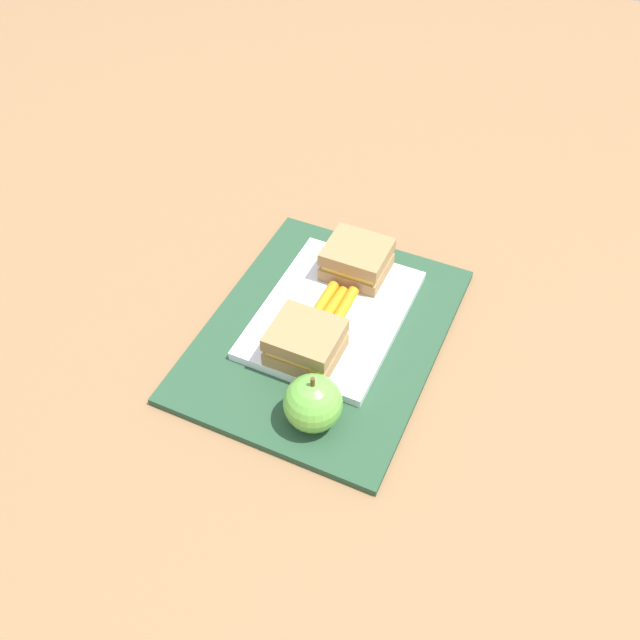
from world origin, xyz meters
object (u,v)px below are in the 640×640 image
(food_tray, at_px, (332,314))
(apple, at_px, (313,403))
(carrot_sticks_bundle, at_px, (332,307))
(sandwich_half_right, at_px, (306,342))
(sandwich_half_left, at_px, (357,259))

(food_tray, bearing_deg, apple, 16.11)
(carrot_sticks_bundle, bearing_deg, food_tray, -174.14)
(sandwich_half_right, relative_size, apple, 1.05)
(sandwich_half_left, relative_size, carrot_sticks_bundle, 1.04)
(sandwich_half_right, xyz_separation_m, apple, (0.07, 0.04, -0.00))
(carrot_sticks_bundle, relative_size, apple, 1.01)
(apple, bearing_deg, sandwich_half_right, -149.26)
(sandwich_half_right, height_order, carrot_sticks_bundle, sandwich_half_right)
(sandwich_half_right, distance_m, apple, 0.09)
(food_tray, relative_size, sandwich_half_left, 2.88)
(sandwich_half_right, height_order, apple, apple)
(sandwich_half_right, bearing_deg, carrot_sticks_bundle, 179.91)
(food_tray, distance_m, sandwich_half_left, 0.08)
(apple, bearing_deg, sandwich_half_left, -169.20)
(sandwich_half_right, relative_size, carrot_sticks_bundle, 1.04)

